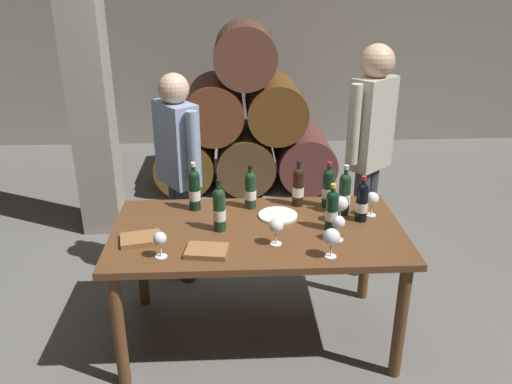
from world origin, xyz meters
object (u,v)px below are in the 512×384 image
wine_bottle_1 (298,186)px  wine_glass_3 (276,226)px  wine_glass_4 (339,223)px  serving_plate (278,215)px  sommelier_presenting (370,142)px  taster_seated_left (178,163)px  wine_glass_1 (372,199)px  wine_bottle_3 (328,188)px  wine_glass_2 (332,237)px  wine_bottle_0 (250,189)px  leather_ledger (141,239)px  wine_bottle_5 (194,190)px  wine_bottle_6 (362,201)px  dining_table (258,243)px  tasting_notebook (207,251)px  wine_bottle_2 (345,193)px  wine_bottle_7 (219,209)px  wine_glass_5 (160,240)px  wine_glass_0 (341,204)px

wine_bottle_1 → wine_glass_3: 0.55m
wine_glass_4 → serving_plate: bearing=134.0°
sommelier_presenting → taster_seated_left: bearing=-178.7°
wine_glass_1 → wine_glass_3: (-0.62, -0.34, 0.00)m
wine_bottle_1 → wine_bottle_3: size_ratio=1.00×
wine_bottle_3 → wine_glass_2: size_ratio=1.84×
wine_bottle_0 → leather_ledger: size_ratio=1.30×
wine_bottle_0 → wine_bottle_5: bearing=-178.3°
wine_bottle_1 → leather_ledger: 1.04m
wine_bottle_6 → wine_glass_4: bearing=-127.6°
sommelier_presenting → dining_table: bearing=-138.0°
tasting_notebook → wine_bottle_3: bearing=45.4°
wine_bottle_2 → serving_plate: 0.43m
wine_bottle_6 → serving_plate: size_ratio=1.19×
wine_bottle_5 → leather_ledger: size_ratio=1.42×
leather_ledger → taster_seated_left: bearing=68.4°
tasting_notebook → sommelier_presenting: 1.54m
wine_bottle_7 → wine_glass_5: bearing=-135.5°
wine_bottle_7 → wine_glass_3: (0.31, -0.19, -0.02)m
wine_glass_1 → taster_seated_left: size_ratio=0.10×
wine_glass_1 → wine_glass_0: bearing=-160.5°
wine_bottle_0 → sommelier_presenting: bearing=27.3°
wine_bottle_7 → wine_glass_1: bearing=9.0°
wine_glass_5 → leather_ledger: wine_glass_5 is taller
wine_glass_5 → wine_bottle_7: bearing=44.5°
wine_glass_2 → taster_seated_left: 1.38m
wine_bottle_3 → serving_plate: 0.37m
wine_bottle_0 → wine_glass_2: wine_bottle_0 is taller
wine_bottle_6 → tasting_notebook: wine_bottle_6 is taller
wine_glass_3 → taster_seated_left: taster_seated_left is taller
wine_bottle_5 → wine_glass_1: 1.10m
wine_bottle_6 → serving_plate: wine_bottle_6 is taller
wine_glass_3 → wine_bottle_5: bearing=134.3°
wine_bottle_3 → wine_bottle_5: (-0.84, -0.00, 0.00)m
wine_glass_1 → wine_bottle_7: bearing=-171.0°
wine_bottle_3 → wine_glass_0: size_ratio=1.86×
wine_bottle_0 → wine_glass_4: (0.47, -0.46, -0.02)m
wine_bottle_0 → tasting_notebook: wine_bottle_0 is taller
tasting_notebook → serving_plate: (0.42, 0.43, -0.01)m
dining_table → wine_glass_4: (0.44, -0.16, 0.20)m
wine_bottle_0 → wine_glass_4: wine_bottle_0 is taller
wine_bottle_7 → wine_glass_3: bearing=-31.5°
wine_bottle_1 → wine_glass_2: (0.09, -0.67, -0.01)m
wine_glass_4 → serving_plate: (-0.31, 0.32, -0.10)m
wine_bottle_3 → wine_glass_1: bearing=-30.8°
taster_seated_left → wine_glass_2: bearing=-50.1°
wine_bottle_6 → wine_bottle_7: bearing=-174.4°
dining_table → wine_bottle_0: size_ratio=5.95×
wine_bottle_5 → wine_glass_3: size_ratio=2.01×
wine_bottle_5 → tasting_notebook: 0.58m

